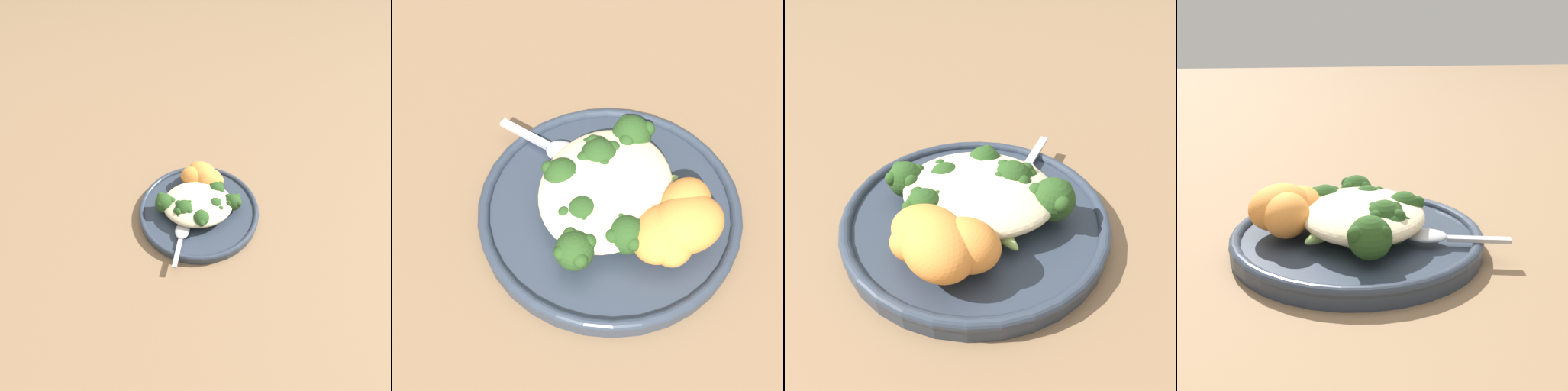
# 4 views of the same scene
# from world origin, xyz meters

# --- Properties ---
(ground_plane) EXTENTS (4.00, 4.00, 0.00)m
(ground_plane) POSITION_xyz_m (0.00, 0.00, 0.00)
(ground_plane) COLOR #846647
(plate) EXTENTS (0.26, 0.26, 0.02)m
(plate) POSITION_xyz_m (-0.01, -0.01, 0.01)
(plate) COLOR #2D3847
(plate) RESTS_ON ground_plane
(quinoa_mound) EXTENTS (0.15, 0.13, 0.03)m
(quinoa_mound) POSITION_xyz_m (-0.01, -0.01, 0.04)
(quinoa_mound) COLOR beige
(quinoa_mound) RESTS_ON plate
(broccoli_stalk_0) EXTENTS (0.10, 0.08, 0.04)m
(broccoli_stalk_0) POSITION_xyz_m (0.05, -0.02, 0.04)
(broccoli_stalk_0) COLOR #8EB25B
(broccoli_stalk_0) RESTS_ON plate
(broccoli_stalk_1) EXTENTS (0.05, 0.10, 0.03)m
(broccoli_stalk_1) POSITION_xyz_m (0.03, 0.00, 0.04)
(broccoli_stalk_1) COLOR #8EB25B
(broccoli_stalk_1) RESTS_ON plate
(broccoli_stalk_2) EXTENTS (0.04, 0.09, 0.04)m
(broccoli_stalk_2) POSITION_xyz_m (0.02, 0.00, 0.04)
(broccoli_stalk_2) COLOR #8EB25B
(broccoli_stalk_2) RESTS_ON plate
(broccoli_stalk_3) EXTENTS (0.05, 0.12, 0.04)m
(broccoli_stalk_3) POSITION_xyz_m (-0.01, 0.02, 0.04)
(broccoli_stalk_3) COLOR #8EB25B
(broccoli_stalk_3) RESTS_ON plate
(broccoli_stalk_4) EXTENTS (0.10, 0.10, 0.04)m
(broccoli_stalk_4) POSITION_xyz_m (-0.03, -0.01, 0.04)
(broccoli_stalk_4) COLOR #8EB25B
(broccoli_stalk_4) RESTS_ON plate
(broccoli_stalk_5) EXTENTS (0.12, 0.07, 0.04)m
(broccoli_stalk_5) POSITION_xyz_m (-0.06, -0.02, 0.04)
(broccoli_stalk_5) COLOR #8EB25B
(broccoli_stalk_5) RESTS_ON plate
(broccoli_stalk_6) EXTENTS (0.08, 0.04, 0.04)m
(broccoli_stalk_6) POSITION_xyz_m (-0.04, -0.05, 0.04)
(broccoli_stalk_6) COLOR #8EB25B
(broccoli_stalk_6) RESTS_ON plate
(sweet_potato_chunk_0) EXTENTS (0.06, 0.05, 0.03)m
(sweet_potato_chunk_0) POSITION_xyz_m (-0.04, -0.09, 0.04)
(sweet_potato_chunk_0) COLOR orange
(sweet_potato_chunk_0) RESTS_ON plate
(sweet_potato_chunk_1) EXTENTS (0.09, 0.09, 0.05)m
(sweet_potato_chunk_1) POSITION_xyz_m (-0.02, -0.09, 0.05)
(sweet_potato_chunk_1) COLOR orange
(sweet_potato_chunk_1) RESTS_ON plate
(sweet_potato_chunk_2) EXTENTS (0.06, 0.05, 0.04)m
(sweet_potato_chunk_2) POSITION_xyz_m (-0.00, -0.09, 0.04)
(sweet_potato_chunk_2) COLOR orange
(sweet_potato_chunk_2) RESTS_ON plate
(sweet_potato_chunk_3) EXTENTS (0.07, 0.06, 0.04)m
(sweet_potato_chunk_3) POSITION_xyz_m (-0.04, -0.07, 0.04)
(sweet_potato_chunk_3) COLOR orange
(sweet_potato_chunk_3) RESTS_ON plate
(spoon) EXTENTS (0.04, 0.11, 0.01)m
(spoon) POSITION_xyz_m (0.03, 0.06, 0.03)
(spoon) COLOR #B7B7BC
(spoon) RESTS_ON plate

